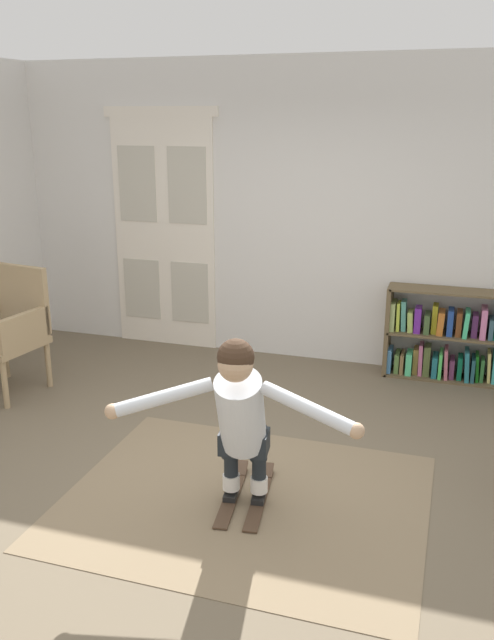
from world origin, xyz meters
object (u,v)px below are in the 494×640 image
(bookshelf, at_px, (469,343))
(skis_pair, at_px, (246,495))
(wicker_chair, at_px, (7,327))
(person_skier, at_px, (240,412))

(bookshelf, height_order, skis_pair, bookshelf)
(skis_pair, bearing_deg, wicker_chair, 157.05)
(bookshelf, xyz_separation_m, person_skier, (-1.32, -2.70, 0.32))
(person_skier, bearing_deg, bookshelf, 63.93)
(bookshelf, xyz_separation_m, wicker_chair, (-3.89, -1.44, 0.21))
(bookshelf, xyz_separation_m, skis_pair, (-1.34, -2.52, -0.35))
(wicker_chair, height_order, skis_pair, wicker_chair)
(person_skier, bearing_deg, skis_pair, 97.41)
(wicker_chair, relative_size, skis_pair, 1.45)
(bookshelf, relative_size, wicker_chair, 1.41)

